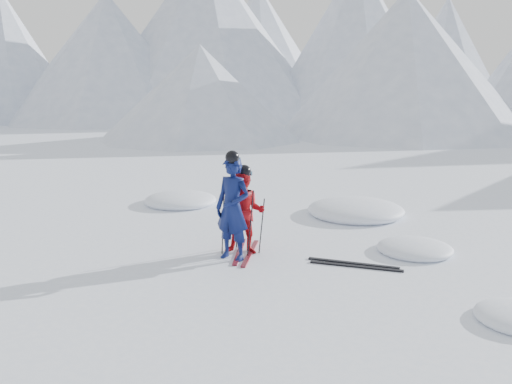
% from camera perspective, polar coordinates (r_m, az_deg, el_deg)
% --- Properties ---
extents(ground, '(160.00, 160.00, 0.00)m').
position_cam_1_polar(ground, '(10.42, 6.65, -7.21)').
color(ground, white).
rests_on(ground, ground).
extents(skier_blue, '(0.77, 0.55, 1.98)m').
position_cam_1_polar(skier_blue, '(10.21, -2.47, -1.74)').
color(skier_blue, '#0C164B').
rests_on(skier_blue, ground).
extents(skier_red, '(0.97, 0.87, 1.66)m').
position_cam_1_polar(skier_red, '(10.59, -1.21, -2.15)').
color(skier_red, red).
rests_on(skier_red, ground).
extents(pole_blue_left, '(0.13, 0.09, 1.32)m').
position_cam_1_polar(pole_blue_left, '(10.56, -3.49, -3.16)').
color(pole_blue_left, black).
rests_on(pole_blue_left, ground).
extents(pole_blue_right, '(0.13, 0.08, 1.32)m').
position_cam_1_polar(pole_blue_right, '(10.39, -0.58, -3.38)').
color(pole_blue_right, black).
rests_on(pole_blue_right, ground).
extents(pole_red_left, '(0.11, 0.09, 1.11)m').
position_cam_1_polar(pole_red_left, '(11.01, -1.98, -3.11)').
color(pole_red_left, black).
rests_on(pole_red_left, ground).
extents(pole_red_right, '(0.11, 0.08, 1.11)m').
position_cam_1_polar(pole_red_right, '(10.66, 0.60, -3.60)').
color(pole_red_right, black).
rests_on(pole_red_right, ground).
extents(ski_worn_left, '(0.73, 1.61, 0.03)m').
position_cam_1_polar(ski_worn_left, '(10.86, -1.76, -6.27)').
color(ski_worn_left, black).
rests_on(ski_worn_left, ground).
extents(ski_worn_right, '(0.62, 1.64, 0.03)m').
position_cam_1_polar(ski_worn_right, '(10.76, -0.62, -6.44)').
color(ski_worn_right, black).
rests_on(ski_worn_right, ground).
extents(ski_loose_a, '(1.70, 0.28, 0.03)m').
position_cam_1_polar(ski_loose_a, '(10.34, 10.19, -7.39)').
color(ski_loose_a, black).
rests_on(ski_loose_a, ground).
extents(ski_loose_b, '(1.69, 0.34, 0.03)m').
position_cam_1_polar(ski_loose_b, '(10.17, 10.49, -7.71)').
color(ski_loose_b, black).
rests_on(ski_loose_b, ground).
extents(snow_lumps, '(10.29, 6.96, 0.54)m').
position_cam_1_polar(snow_lumps, '(13.49, 5.85, -2.86)').
color(snow_lumps, white).
rests_on(snow_lumps, ground).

